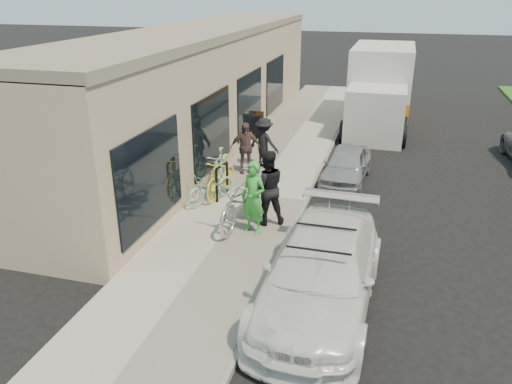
# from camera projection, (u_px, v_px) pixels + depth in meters

# --- Properties ---
(ground) EXTENTS (120.00, 120.00, 0.00)m
(ground) POSITION_uv_depth(u_px,v_px,m) (302.00, 261.00, 10.90)
(ground) COLOR black
(ground) RESTS_ON ground
(sidewalk) EXTENTS (3.00, 34.00, 0.15)m
(sidewalk) POSITION_uv_depth(u_px,v_px,m) (251.00, 197.00, 14.03)
(sidewalk) COLOR #A39E93
(sidewalk) RESTS_ON ground
(curb) EXTENTS (0.12, 34.00, 0.13)m
(curb) POSITION_uv_depth(u_px,v_px,m) (306.00, 203.00, 13.66)
(curb) COLOR gray
(curb) RESTS_ON ground
(storefront) EXTENTS (3.60, 20.00, 4.22)m
(storefront) POSITION_uv_depth(u_px,v_px,m) (204.00, 86.00, 18.49)
(storefront) COLOR tan
(storefront) RESTS_ON ground
(bike_rack) EXTENTS (0.16, 0.69, 0.97)m
(bike_rack) POSITION_uv_depth(u_px,v_px,m) (222.00, 178.00, 13.55)
(bike_rack) COLOR black
(bike_rack) RESTS_ON sidewalk
(sandwich_board) EXTENTS (0.70, 0.71, 0.97)m
(sandwich_board) POSITION_uv_depth(u_px,v_px,m) (256.00, 125.00, 19.03)
(sandwich_board) COLOR black
(sandwich_board) RESTS_ON sidewalk
(sedan_white) EXTENTS (2.12, 4.92, 1.45)m
(sedan_white) POSITION_uv_depth(u_px,v_px,m) (321.00, 272.00, 9.16)
(sedan_white) COLOR white
(sedan_white) RESTS_ON ground
(sedan_silver) EXTENTS (1.45, 3.20, 1.07)m
(sedan_silver) POSITION_uv_depth(u_px,v_px,m) (346.00, 165.00, 15.15)
(sedan_silver) COLOR #A4A4A9
(sedan_silver) RESTS_ON ground
(moving_truck) EXTENTS (2.55, 6.63, 3.24)m
(moving_truck) POSITION_uv_depth(u_px,v_px,m) (380.00, 91.00, 21.13)
(moving_truck) COLOR beige
(moving_truck) RESTS_ON ground
(tandem_bike) EXTENTS (1.07, 2.45, 1.25)m
(tandem_bike) POSITION_uv_depth(u_px,v_px,m) (242.00, 200.00, 12.06)
(tandem_bike) COLOR silver
(tandem_bike) RESTS_ON sidewalk
(woman_rider) EXTENTS (0.74, 0.61, 1.75)m
(woman_rider) POSITION_uv_depth(u_px,v_px,m) (253.00, 198.00, 11.55)
(woman_rider) COLOR green
(woman_rider) RESTS_ON sidewalk
(man_standing) EXTENTS (1.13, 1.04, 1.87)m
(man_standing) POSITION_uv_depth(u_px,v_px,m) (267.00, 187.00, 11.99)
(man_standing) COLOR black
(man_standing) RESTS_ON sidewalk
(cruiser_bike_a) EXTENTS (0.81, 1.94, 1.13)m
(cruiser_bike_a) POSITION_uv_depth(u_px,v_px,m) (219.00, 170.00, 14.21)
(cruiser_bike_a) COLOR #81C1A7
(cruiser_bike_a) RESTS_ON sidewalk
(cruiser_bike_b) EXTENTS (1.24, 1.76, 0.88)m
(cruiser_bike_b) POSITION_uv_depth(u_px,v_px,m) (211.00, 187.00, 13.37)
(cruiser_bike_b) COLOR #81C1A7
(cruiser_bike_b) RESTS_ON sidewalk
(cruiser_bike_c) EXTENTS (0.67, 1.86, 1.10)m
(cruiser_bike_c) POSITION_uv_depth(u_px,v_px,m) (221.00, 177.00, 13.76)
(cruiser_bike_c) COLOR yellow
(cruiser_bike_c) RESTS_ON sidewalk
(bystander_a) EXTENTS (1.18, 0.90, 1.61)m
(bystander_a) POSITION_uv_depth(u_px,v_px,m) (264.00, 142.00, 15.88)
(bystander_a) COLOR black
(bystander_a) RESTS_ON sidewalk
(bystander_b) EXTENTS (1.02, 0.74, 1.60)m
(bystander_b) POSITION_uv_depth(u_px,v_px,m) (245.00, 148.00, 15.37)
(bystander_b) COLOR brown
(bystander_b) RESTS_ON sidewalk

